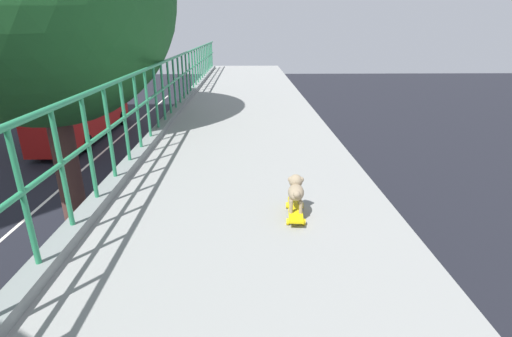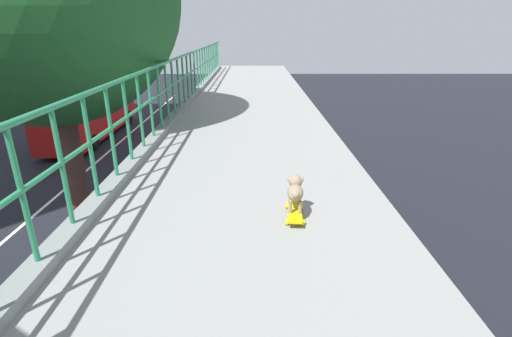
% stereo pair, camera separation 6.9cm
% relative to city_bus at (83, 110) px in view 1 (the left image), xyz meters
% --- Properties ---
extents(city_bus, '(2.68, 10.34, 3.27)m').
position_rel_city_bus_xyz_m(city_bus, '(0.00, 0.00, 0.00)').
color(city_bus, red).
rests_on(city_bus, ground).
extents(toy_skateboard, '(0.22, 0.56, 0.09)m').
position_rel_city_bus_xyz_m(toy_skateboard, '(11.07, -20.74, 3.23)').
color(toy_skateboard, '#DABD0C').
rests_on(toy_skateboard, overpass_deck).
extents(small_dog, '(0.18, 0.39, 0.32)m').
position_rel_city_bus_xyz_m(small_dog, '(11.08, -20.70, 3.44)').
color(small_dog, gray).
rests_on(small_dog, toy_skateboard).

